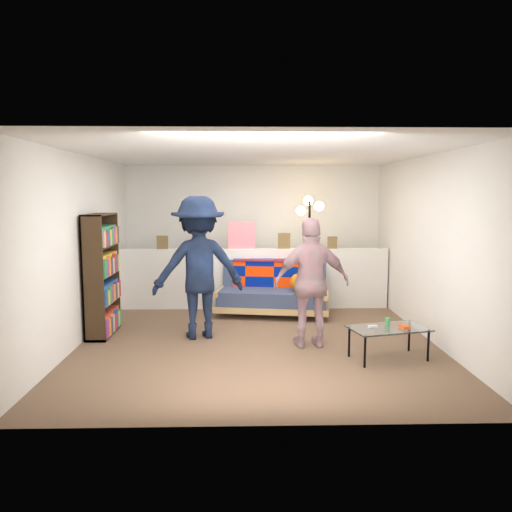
% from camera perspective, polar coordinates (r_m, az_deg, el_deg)
% --- Properties ---
extents(ground, '(5.00, 5.00, 0.00)m').
position_cam_1_polar(ground, '(6.66, 0.09, -9.43)').
color(ground, brown).
rests_on(ground, ground).
extents(room_shell, '(4.60, 5.05, 2.45)m').
position_cam_1_polar(room_shell, '(6.86, -0.02, 5.23)').
color(room_shell, silver).
rests_on(room_shell, ground).
extents(half_wall_ledge, '(4.45, 0.15, 1.00)m').
position_cam_1_polar(half_wall_ledge, '(8.30, -0.25, -2.59)').
color(half_wall_ledge, silver).
rests_on(half_wall_ledge, ground).
extents(ledge_decor, '(2.97, 0.02, 0.45)m').
position_cam_1_polar(ledge_decor, '(8.20, -1.83, 2.05)').
color(ledge_decor, brown).
rests_on(ledge_decor, half_wall_ledge).
extents(futon_sofa, '(1.86, 1.09, 0.75)m').
position_cam_1_polar(futon_sofa, '(7.90, 2.05, -4.20)').
color(futon_sofa, tan).
rests_on(futon_sofa, ground).
extents(bookshelf, '(0.27, 0.82, 1.64)m').
position_cam_1_polar(bookshelf, '(7.02, -17.22, -2.50)').
color(bookshelf, black).
rests_on(bookshelf, ground).
extents(coffee_table, '(0.97, 0.68, 0.46)m').
position_cam_1_polar(coffee_table, '(5.99, 14.96, -8.13)').
color(coffee_table, black).
rests_on(coffee_table, ground).
extents(floor_lamp, '(0.43, 0.35, 1.86)m').
position_cam_1_polar(floor_lamp, '(8.02, 6.10, 2.94)').
color(floor_lamp, black).
rests_on(floor_lamp, ground).
extents(person_left, '(1.34, 0.98, 1.87)m').
position_cam_1_polar(person_left, '(6.60, -6.58, -1.31)').
color(person_left, black).
rests_on(person_left, ground).
extents(person_right, '(0.98, 0.49, 1.61)m').
position_cam_1_polar(person_right, '(6.20, 6.39, -3.06)').
color(person_right, pink).
rests_on(person_right, ground).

